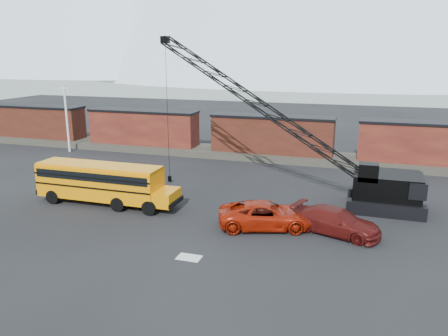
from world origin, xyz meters
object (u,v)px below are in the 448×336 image
at_px(maroon_suv, 336,221).
at_px(crawler_crane, 269,111).
at_px(school_bus, 104,182).
at_px(red_pickup, 266,215).

height_order(maroon_suv, crawler_crane, crawler_crane).
bearing_deg(school_bus, maroon_suv, -1.50).
distance_m(maroon_suv, crawler_crane, 10.97).
xyz_separation_m(school_bus, crawler_crane, (11.64, 6.32, 5.19)).
height_order(school_bus, maroon_suv, school_bus).
height_order(red_pickup, maroon_suv, red_pickup).
distance_m(school_bus, crawler_crane, 14.22).
relative_size(red_pickup, crawler_crane, 0.29).
bearing_deg(red_pickup, crawler_crane, -6.08).
bearing_deg(school_bus, red_pickup, -3.70).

